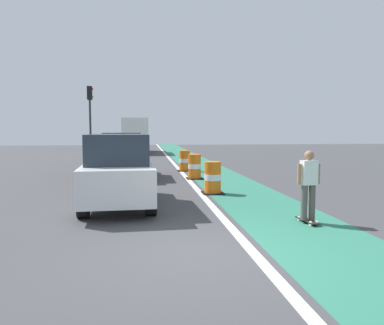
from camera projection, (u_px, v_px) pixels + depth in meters
The scene contains 12 objects.
ground_plane at pixel (202, 253), 6.68m from camera, with size 100.00×100.00×0.00m, color #424244.
bike_lane_strip at pixel (213, 174), 18.84m from camera, with size 2.50×80.00×0.01m, color #2D755B.
lane_divider_stripe at pixel (183, 174), 18.66m from camera, with size 0.20×80.00×0.01m, color silver.
skateboarder_on_lane at pixel (308, 184), 8.78m from camera, with size 0.57×0.82×1.69m.
parked_suv_nearest at pixel (118, 170), 10.81m from camera, with size 2.08×4.68×2.04m.
parked_suv_second at pixel (123, 155), 17.43m from camera, with size 1.95×4.62×2.04m.
traffic_barrel_front at pixel (213, 178), 12.93m from camera, with size 0.73×0.73×1.09m.
traffic_barrel_mid at pixel (195, 167), 16.87m from camera, with size 0.73×0.73×1.09m.
traffic_barrel_back at pixel (185, 161), 20.05m from camera, with size 0.73×0.73×1.09m.
delivery_truck_down_block at pixel (136, 133), 36.27m from camera, with size 2.42×7.62×3.23m.
traffic_light_corner at pixel (90, 110), 25.68m from camera, with size 0.41×0.32×5.10m.
pedestrian_crossing at pixel (95, 150), 25.37m from camera, with size 0.34×0.20×1.61m.
Camera 1 is at (-0.98, -6.45, 2.15)m, focal length 35.66 mm.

